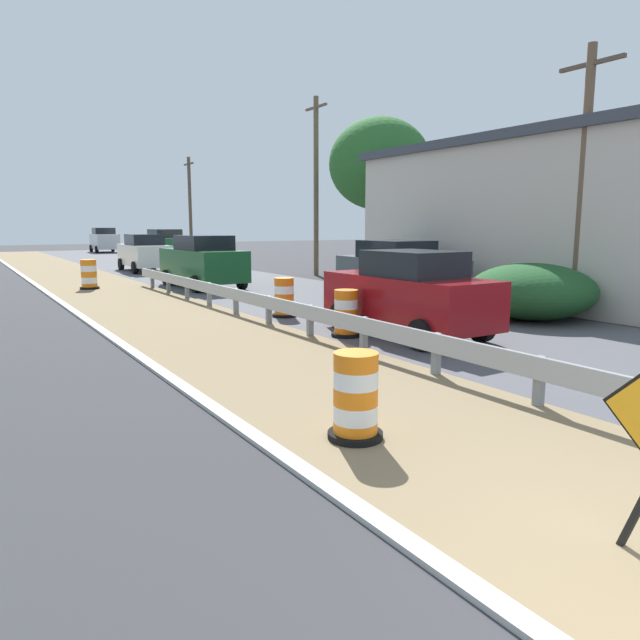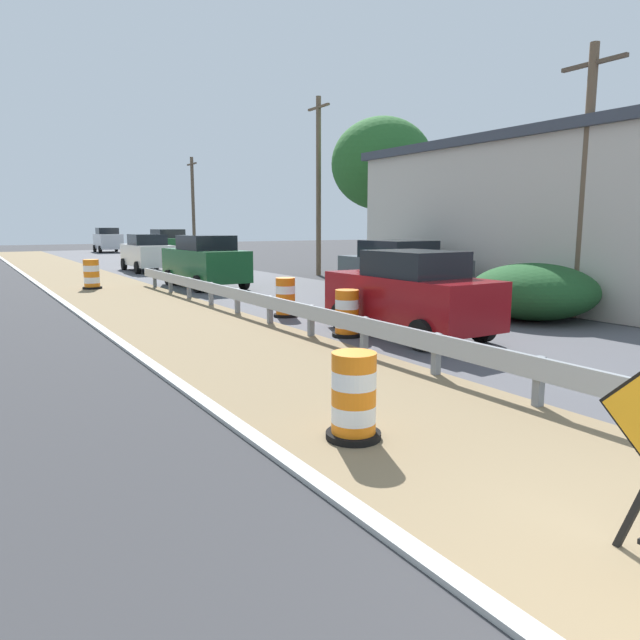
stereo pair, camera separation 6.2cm
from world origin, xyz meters
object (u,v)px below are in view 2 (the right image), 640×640
object	(u,v)px
traffic_barrel_close	(347,316)
car_trailing_far_lane	(147,253)
traffic_barrel_far	(92,276)
traffic_barrel_farther	(175,273)
utility_pole_mid	(319,185)
car_mid_far_lane	(108,240)
traffic_barrel_mid	(286,299)
traffic_barrel_nearest	(354,400)
car_trailing_near_lane	(169,246)
car_distant_a	(400,271)
car_lead_far_lane	(409,294)
utility_pole_near	(585,179)
utility_pole_far	(193,206)
car_lead_near_lane	(205,261)

from	to	relation	value
traffic_barrel_close	car_trailing_far_lane	world-z (taller)	car_trailing_far_lane
traffic_barrel_far	traffic_barrel_farther	size ratio (longest dim) A/B	1.13
traffic_barrel_farther	utility_pole_mid	xyz separation A→B (m)	(7.43, 0.54, 3.94)
traffic_barrel_far	car_mid_far_lane	distance (m)	32.84
traffic_barrel_mid	car_mid_far_lane	xyz separation A→B (m)	(4.36, 42.17, 0.62)
traffic_barrel_farther	traffic_barrel_nearest	bearing A→B (deg)	-101.92
car_trailing_near_lane	car_mid_far_lane	xyz separation A→B (m)	(-0.05, 17.91, 0.01)
traffic_barrel_farther	car_distant_a	size ratio (longest dim) A/B	0.21
traffic_barrel_nearest	car_trailing_far_lane	distance (m)	26.87
car_distant_a	car_lead_far_lane	bearing A→B (deg)	-35.82
utility_pole_mid	car_trailing_far_lane	bearing A→B (deg)	132.55
traffic_barrel_close	car_distant_a	xyz separation A→B (m)	(5.00, 4.26, 0.52)
car_trailing_far_lane	utility_pole_near	bearing A→B (deg)	-164.89
utility_pole_near	car_mid_far_lane	bearing A→B (deg)	92.86
car_distant_a	utility_pole_near	bearing A→B (deg)	21.28
traffic_barrel_mid	utility_pole_mid	world-z (taller)	utility_pole_mid
car_trailing_far_lane	car_trailing_near_lane	bearing A→B (deg)	-25.49
traffic_barrel_close	utility_pole_far	xyz separation A→B (m)	(8.00, 32.12, 3.38)
car_mid_far_lane	car_trailing_far_lane	world-z (taller)	car_mid_far_lane
traffic_barrel_mid	traffic_barrel_farther	size ratio (longest dim) A/B	1.05
utility_pole_far	utility_pole_mid	bearing A→B (deg)	-90.37
traffic_barrel_mid	traffic_barrel_farther	bearing A→B (deg)	88.51
car_mid_far_lane	traffic_barrel_far	bearing A→B (deg)	-11.80
car_trailing_near_lane	traffic_barrel_mid	bearing A→B (deg)	-12.09
traffic_barrel_farther	car_lead_far_lane	world-z (taller)	car_lead_far_lane
traffic_barrel_far	car_trailing_far_lane	size ratio (longest dim) A/B	0.24
car_lead_near_lane	car_mid_far_lane	distance (m)	33.98
traffic_barrel_nearest	car_mid_far_lane	xyz separation A→B (m)	(8.06, 50.70, 0.64)
car_distant_a	utility_pole_mid	size ratio (longest dim) A/B	0.56
car_trailing_far_lane	car_distant_a	xyz separation A→B (m)	(3.60, -16.86, -0.00)
traffic_barrel_nearest	traffic_barrel_far	xyz separation A→B (m)	(0.62, 18.71, 0.06)
car_lead_near_lane	utility_pole_near	xyz separation A→B (m)	(5.78, -12.55, 2.63)
traffic_barrel_farther	car_trailing_far_lane	size ratio (longest dim) A/B	0.21
car_lead_near_lane	car_distant_a	xyz separation A→B (m)	(3.92, -7.34, -0.05)
utility_pole_far	traffic_barrel_mid	bearing A→B (deg)	-105.13
car_trailing_far_lane	utility_pole_far	distance (m)	13.14
car_mid_far_lane	car_distant_a	xyz separation A→B (m)	(0.45, -41.14, -0.11)
traffic_barrel_nearest	car_distant_a	bearing A→B (deg)	48.29
car_lead_far_lane	car_distant_a	distance (m)	6.20
traffic_barrel_farther	car_trailing_near_lane	size ratio (longest dim) A/B	0.23
utility_pole_near	utility_pole_mid	world-z (taller)	utility_pole_mid
traffic_barrel_farther	utility_pole_near	bearing A→B (deg)	-66.13
traffic_barrel_nearest	utility_pole_mid	bearing A→B (deg)	59.50
traffic_barrel_farther	utility_pole_far	size ratio (longest dim) A/B	0.14
traffic_barrel_nearest	traffic_barrel_farther	size ratio (longest dim) A/B	1.02
car_lead_near_lane	utility_pole_near	bearing A→B (deg)	-157.00
car_trailing_near_lane	traffic_barrel_farther	bearing A→B (deg)	-18.31
car_lead_near_lane	utility_pole_mid	bearing A→B (deg)	-71.87
traffic_barrel_farther	utility_pole_mid	size ratio (longest dim) A/B	0.12
traffic_barrel_close	car_lead_far_lane	size ratio (longest dim) A/B	0.24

